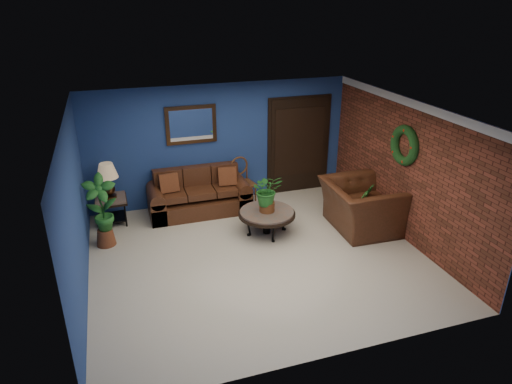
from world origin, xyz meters
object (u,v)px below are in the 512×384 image
object	(u,v)px
sofa	(199,197)
armchair	(360,206)
coffee_table	(267,214)
end_table	(111,204)
table_lamp	(107,177)
side_chair	(242,179)

from	to	relation	value
sofa	armchair	world-z (taller)	sofa
coffee_table	end_table	size ratio (longest dim) A/B	1.78
sofa	coffee_table	xyz separation A→B (m)	(1.01, -1.33, 0.10)
coffee_table	table_lamp	bearing A→B (deg)	154.33
coffee_table	end_table	xyz separation A→B (m)	(-2.72, 1.31, 0.02)
end_table	side_chair	distance (m)	2.64
coffee_table	table_lamp	world-z (taller)	table_lamp
sofa	end_table	distance (m)	1.71
table_lamp	armchair	xyz separation A→B (m)	(4.45, -1.65, -0.52)
table_lamp	side_chair	distance (m)	2.67
coffee_table	sofa	bearing A→B (deg)	127.17
sofa	table_lamp	distance (m)	1.83
table_lamp	side_chair	world-z (taller)	table_lamp
coffee_table	side_chair	distance (m)	1.39
coffee_table	armchair	bearing A→B (deg)	-11.26
end_table	armchair	xyz separation A→B (m)	(4.45, -1.65, 0.04)
end_table	table_lamp	world-z (taller)	table_lamp
sofa	end_table	world-z (taller)	sofa
table_lamp	end_table	bearing A→B (deg)	-45.00
side_chair	armchair	xyz separation A→B (m)	(1.81, -1.72, -0.13)
table_lamp	armchair	size ratio (longest dim) A/B	0.48
end_table	side_chair	xyz separation A→B (m)	(2.64, 0.07, 0.17)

